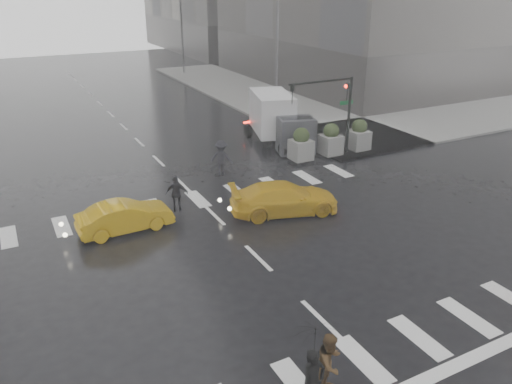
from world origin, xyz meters
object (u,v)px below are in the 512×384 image
pedestrian_brown (330,363)px  box_truck (278,119)px  taxi_mid (125,217)px  traffic_signal_pole (335,102)px

pedestrian_brown → box_truck: box_truck is taller
taxi_mid → box_truck: size_ratio=0.66×
traffic_signal_pole → taxi_mid: traffic_signal_pole is taller
taxi_mid → box_truck: bearing=-59.4°
box_truck → pedestrian_brown: bearing=-99.4°
pedestrian_brown → taxi_mid: bearing=78.3°
traffic_signal_pole → pedestrian_brown: traffic_signal_pole is taller
pedestrian_brown → taxi_mid: size_ratio=0.44×
traffic_signal_pole → pedestrian_brown: (-10.44, -14.43, -2.38)m
traffic_signal_pole → box_truck: 4.24m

